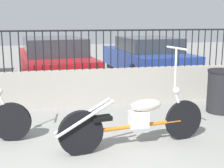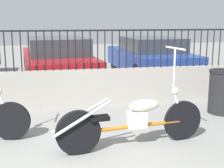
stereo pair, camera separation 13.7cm
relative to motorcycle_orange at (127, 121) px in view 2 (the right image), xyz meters
The scene contains 6 objects.
low_wall 2.54m from the motorcycle_orange, 107.70° to the left, with size 9.48×0.18×0.78m.
fence_railing 2.70m from the motorcycle_orange, 107.70° to the left, with size 9.48×0.04×0.85m.
motorcycle_orange is the anchor object (origin of this frame).
trash_bin 2.64m from the motorcycle_orange, 29.69° to the left, with size 0.60×0.60×0.86m.
car_red 5.09m from the motorcycle_orange, 100.00° to the left, with size 2.21×4.73×1.34m.
car_blue 5.80m from the motorcycle_orange, 68.94° to the left, with size 1.98×4.28×1.29m.
Camera 2 is at (-0.28, -3.40, 1.84)m, focal length 50.00 mm.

